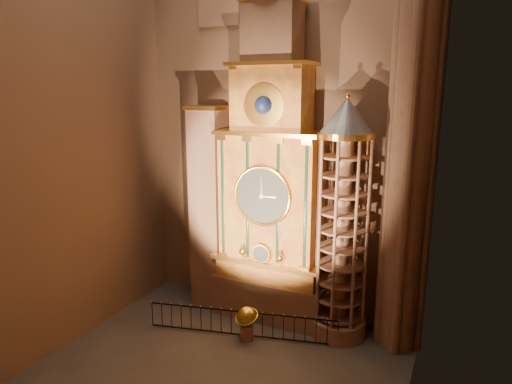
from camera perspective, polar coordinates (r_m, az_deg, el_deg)
The scene contains 10 objects.
floor at distance 19.71m, azimuth -4.49°, elevation -21.18°, with size 14.00×14.00×0.00m, color #383330.
wall_back at distance 21.71m, azimuth 3.12°, elevation 12.80°, with size 22.00×22.00×0.00m, color brown.
wall_left at distance 20.79m, azimuth -22.40°, elevation 11.87°, with size 22.00×22.00×0.00m, color brown.
wall_right at distance 14.12m, azimuth 20.67°, elevation 11.98°, with size 22.00×22.00×0.00m, color brown.
astronomical_clock at distance 21.21m, azimuth 1.90°, elevation 1.05°, with size 5.60×2.41×16.70m.
portrait_tower at distance 23.12m, azimuth -5.85°, elevation -1.91°, with size 1.80×1.60×10.20m.
stair_turret at distance 20.20m, azimuth 10.71°, elevation -3.90°, with size 2.50×2.50×10.80m.
gothic_pier at distance 19.19m, azimuth 19.37°, elevation 12.10°, with size 2.04×2.04×22.00m.
celestial_globe at distance 21.08m, azimuth -1.17°, elevation -15.74°, with size 1.35×1.32×1.55m.
iron_railing at distance 21.40m, azimuth -1.83°, elevation -16.11°, with size 8.37×2.11×1.21m.
Camera 1 is at (8.32, -14.06, 11.02)m, focal length 32.00 mm.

